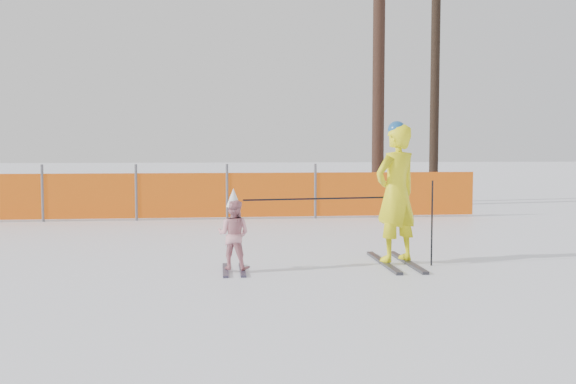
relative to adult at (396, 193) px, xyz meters
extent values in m
plane|color=white|center=(-1.49, -0.30, -0.99)|extent=(120.00, 120.00, 0.00)
cube|color=black|center=(-0.17, 0.00, -0.97)|extent=(0.09, 1.64, 0.04)
cube|color=black|center=(0.17, 0.00, -0.97)|extent=(0.09, 1.64, 0.04)
imported|color=#FFF615|center=(0.00, 0.00, 0.00)|extent=(0.82, 0.73, 1.89)
sphere|color=#194E8A|center=(0.00, 0.00, 0.87)|extent=(0.25, 0.25, 0.25)
cube|color=black|center=(-2.36, -0.31, -0.97)|extent=(0.09, 0.89, 0.03)
cube|color=black|center=(-2.14, -0.31, -0.97)|extent=(0.09, 0.89, 0.03)
imported|color=pink|center=(-2.25, -0.31, -0.51)|extent=(0.53, 0.48, 0.91)
cone|color=white|center=(-2.25, -0.31, -0.02)|extent=(0.19, 0.19, 0.24)
cylinder|color=black|center=(0.45, -0.20, -0.40)|extent=(0.02, 0.02, 1.17)
cylinder|color=black|center=(-1.13, -0.15, -0.06)|extent=(2.01, 0.30, 0.02)
cylinder|color=#595960|center=(-6.26, 5.76, -0.36)|extent=(0.06, 0.06, 1.25)
cylinder|color=#595960|center=(-4.26, 5.76, -0.36)|extent=(0.06, 0.06, 1.25)
cylinder|color=#595960|center=(-2.26, 5.76, -0.36)|extent=(0.06, 0.06, 1.25)
cylinder|color=#595960|center=(-0.26, 5.76, -0.36)|extent=(0.06, 0.06, 1.25)
cylinder|color=#595960|center=(1.74, 5.76, -0.36)|extent=(0.06, 0.06, 1.25)
cube|color=#F05E0C|center=(-5.40, 5.76, -0.44)|extent=(17.72, 0.03, 1.00)
cylinder|color=#321E16|center=(1.89, 8.52, 1.82)|extent=(0.33, 0.33, 5.63)
cylinder|color=black|center=(3.89, 9.75, 2.13)|extent=(0.27, 0.27, 6.24)
camera|label=1|loc=(-2.44, -8.64, 0.63)|focal=40.00mm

